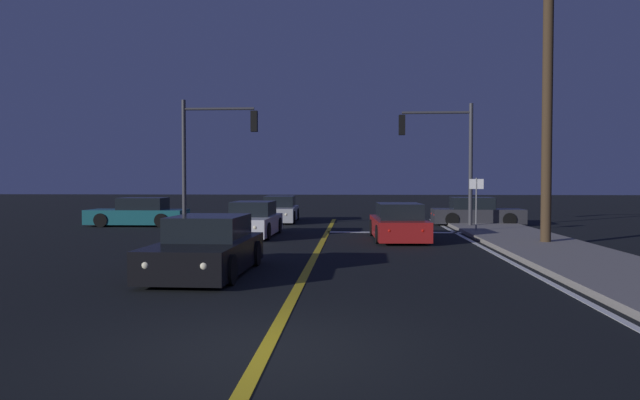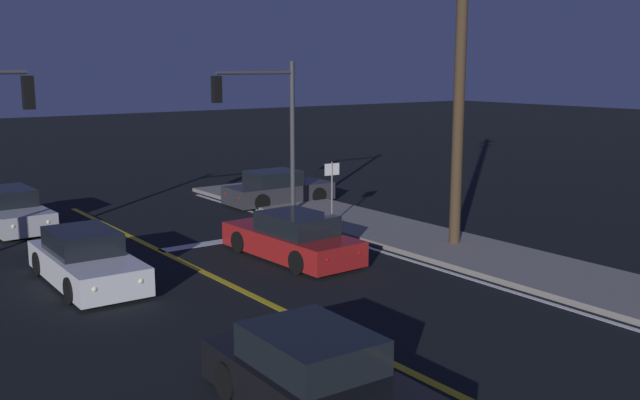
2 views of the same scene
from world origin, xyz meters
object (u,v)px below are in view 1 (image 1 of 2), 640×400
car_following_oncoming_teal (139,214)px  traffic_signal_near_right (445,146)px  car_mid_block_white (252,221)px  utility_pole_right (547,90)px  car_parked_curb_charcoal (476,213)px  street_sign_corner (476,196)px  car_side_waiting_silver (280,211)px  car_far_approaching_black (207,249)px  traffic_signal_far_left (210,144)px  car_lead_oncoming_red (398,224)px

car_following_oncoming_teal → traffic_signal_near_right: traffic_signal_near_right is taller
car_mid_block_white → traffic_signal_near_right: size_ratio=0.82×
car_mid_block_white → utility_pole_right: bearing=165.2°
car_parked_curb_charcoal → street_sign_corner: (-0.97, -4.87, 0.95)m
car_mid_block_white → car_parked_curb_charcoal: 11.66m
car_side_waiting_silver → car_following_oncoming_teal: same height
traffic_signal_near_right → street_sign_corner: 3.65m
utility_pole_right → car_mid_block_white: bearing=164.1°
car_mid_block_white → car_side_waiting_silver: bearing=-89.3°
car_side_waiting_silver → traffic_signal_near_right: traffic_signal_near_right is taller
car_far_approaching_black → traffic_signal_far_left: 12.81m
car_side_waiting_silver → car_lead_oncoming_red: size_ratio=0.97×
car_parked_curb_charcoal → traffic_signal_far_left: size_ratio=0.77×
car_following_oncoming_teal → utility_pole_right: utility_pole_right is taller
street_sign_corner → car_parked_curb_charcoal: bearing=78.8°
car_parked_curb_charcoal → traffic_signal_near_right: 4.17m
car_mid_block_white → car_parked_curb_charcoal: same height
car_lead_oncoming_red → traffic_signal_near_right: size_ratio=0.85×
car_far_approaching_black → street_sign_corner: size_ratio=2.05×
car_parked_curb_charcoal → car_following_oncoming_teal: same height
car_far_approaching_black → traffic_signal_near_right: bearing=-117.7°
car_lead_oncoming_red → car_following_oncoming_teal: bearing=151.3°
car_far_approaching_black → street_sign_corner: (8.33, 10.67, 0.95)m
car_mid_block_white → car_following_oncoming_teal: same height
car_side_waiting_silver → car_far_approaching_black: size_ratio=0.99×
car_far_approaching_black → street_sign_corner: 13.57m
car_mid_block_white → car_lead_oncoming_red: bearing=169.9°
car_following_oncoming_teal → traffic_signal_near_right: bearing=-92.7°
car_far_approaching_black → car_lead_oncoming_red: size_ratio=0.98×
car_parked_curb_charcoal → traffic_signal_near_right: (-1.84, -2.07, 3.12)m
utility_pole_right → car_lead_oncoming_red: bearing=158.8°
traffic_signal_far_left → utility_pole_right: (12.59, -5.72, 1.39)m
car_side_waiting_silver → car_lead_oncoming_red: 10.56m
traffic_signal_far_left → utility_pole_right: utility_pole_right is taller
car_side_waiting_silver → utility_pole_right: bearing=131.5°
traffic_signal_near_right → street_sign_corner: size_ratio=2.47×
car_parked_curb_charcoal → traffic_signal_near_right: size_ratio=0.78×
traffic_signal_near_right → utility_pole_right: bearing=107.7°
utility_pole_right → traffic_signal_far_left: bearing=155.6°
car_far_approaching_black → car_lead_oncoming_red: same height
car_mid_block_white → utility_pole_right: 11.61m
car_lead_oncoming_red → traffic_signal_near_right: 6.61m
car_far_approaching_black → car_lead_oncoming_red: bearing=-120.3°
car_parked_curb_charcoal → traffic_signal_far_left: (-12.15, -3.47, 3.17)m
car_lead_oncoming_red → traffic_signal_far_left: bearing=151.3°
car_parked_curb_charcoal → car_far_approaching_black: same height
car_lead_oncoming_red → traffic_signal_near_right: (2.43, 5.30, 3.12)m
car_mid_block_white → street_sign_corner: (8.87, 1.39, 0.95)m
car_mid_block_white → street_sign_corner: street_sign_corner is taller
car_far_approaching_black → car_lead_oncoming_red: 9.60m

